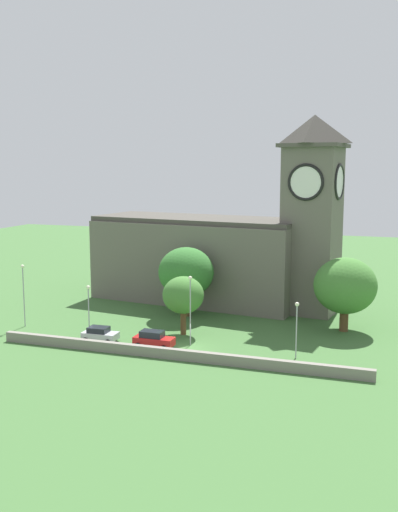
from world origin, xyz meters
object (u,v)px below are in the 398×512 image
Objects in this scene: car_silver at (100,334)px; church at (222,250)px; tree_riverside_east at (186,272)px; car_red at (153,339)px; streetlamp_central at (190,300)px; streetlamp_west_end at (23,286)px; streetlamp_west_mid at (89,302)px; streetlamp_east_mid at (297,320)px; tree_churchyard at (345,286)px; tree_by_tower at (183,295)px.

church is at bearing 72.12° from car_silver.
tree_riverside_east is (5.39, 14.16, 5.06)m from car_silver.
church is at bearing 88.12° from car_red.
church reaches higher than tree_riverside_east.
streetlamp_central is at bearing 31.69° from car_red.
car_red is (-0.78, -23.70, -6.86)m from church.
tree_riverside_east is at bearing 69.18° from car_silver.
tree_riverside_east is (-2.17, -9.26, -1.91)m from church.
streetlamp_west_end reaches higher than car_red.
car_silver is at bearing -34.97° from streetlamp_west_mid.
streetlamp_east_mid is at bearing 5.61° from car_red.
car_silver is 0.52× the size of streetlamp_central.
car_red is 0.48× the size of tree_riverside_east.
car_red is 0.57× the size of streetlamp_west_end.
tree_churchyard is at bearing 35.35° from car_red.
streetlamp_west_end is at bearing -171.42° from tree_by_tower.
streetlamp_west_mid is at bearing -157.86° from tree_by_tower.
streetlamp_central is 19.49m from tree_churchyard.
streetlamp_west_end is at bearing 170.91° from car_red.
church is 25.58m from car_silver.
tree_riverside_east is 8.91m from tree_by_tower.
streetlamp_central is (2.76, -21.51, -2.64)m from church.
car_silver is 10.65m from tree_by_tower.
church is 6.15× the size of streetlamp_west_mid.
streetlamp_central is (10.32, 1.91, 4.33)m from car_silver.
car_red is 0.74× the size of streetlamp_west_mid.
car_silver is at bearing 177.66° from car_red.
streetlamp_east_mid is 12.83m from tree_churchyard.
streetlamp_east_mid is 0.65× the size of tree_riverside_east.
streetlamp_west_end is 39.50m from tree_churchyard.
tree_churchyard is at bearing -28.43° from church.
tree_riverside_east reaches higher than car_silver.
tree_by_tower is at bearing 77.86° from car_red.
streetlamp_east_mid is (24.47, -0.31, -0.05)m from streetlamp_west_mid.
car_red is at bearing -148.31° from streetlamp_central.
car_silver is 4.27m from streetlamp_west_mid.
tree_by_tower is (2.69, -8.42, -1.15)m from tree_riverside_east.
streetlamp_west_end is 22.30m from streetlamp_central.
church is 9.16× the size of car_silver.
streetlamp_west_mid is 1.01× the size of streetlamp_east_mid.
streetlamp_central is 13.23m from tree_riverside_east.
streetlamp_west_end is at bearing 177.92° from streetlamp_central.
tree_churchyard reaches higher than streetlamp_east_mid.
streetlamp_west_mid is (-2.22, 1.56, 3.30)m from car_silver.
tree_churchyard is 20.69m from tree_riverside_east.
tree_by_tower reaches higher than car_silver.
car_red is 15.33m from tree_riverside_east.
streetlamp_west_mid is 0.77× the size of streetlamp_central.
streetlamp_west_end is 9.86m from streetlamp_west_mid.
streetlamp_central is at bearing -68.06° from tree_riverside_east.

